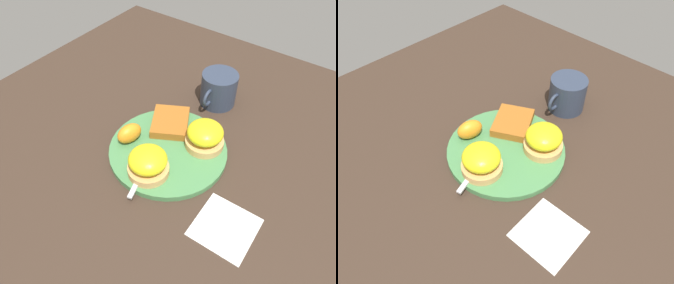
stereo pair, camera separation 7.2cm
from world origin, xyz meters
TOP-DOWN VIEW (x-y plane):
  - ground_plane at (0.00, 0.00)m, footprint 1.10×1.10m
  - plate at (0.00, 0.00)m, footprint 0.26×0.26m
  - sandwich_benedict_left at (0.08, 0.01)m, footprint 0.09×0.09m
  - sandwich_benedict_right at (-0.06, 0.06)m, footprint 0.09×0.09m
  - hashbrown_patty at (-0.06, -0.04)m, footprint 0.13×0.12m
  - orange_wedge at (0.03, -0.09)m, footprint 0.07×0.05m
  - fork at (0.03, -0.02)m, footprint 0.23×0.08m
  - cup at (-0.22, 0.00)m, footprint 0.12×0.09m
  - napkin at (0.09, 0.20)m, footprint 0.11×0.11m

SIDE VIEW (x-z plane):
  - ground_plane at x=0.00m, z-range 0.00..0.00m
  - napkin at x=0.09m, z-range 0.00..0.00m
  - plate at x=0.00m, z-range 0.00..0.01m
  - fork at x=0.03m, z-range 0.01..0.02m
  - hashbrown_patty at x=-0.06m, z-range 0.01..0.03m
  - orange_wedge at x=0.03m, z-range 0.01..0.06m
  - cup at x=-0.22m, z-range 0.00..0.09m
  - sandwich_benedict_left at x=0.08m, z-range 0.01..0.07m
  - sandwich_benedict_right at x=-0.06m, z-range 0.01..0.07m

